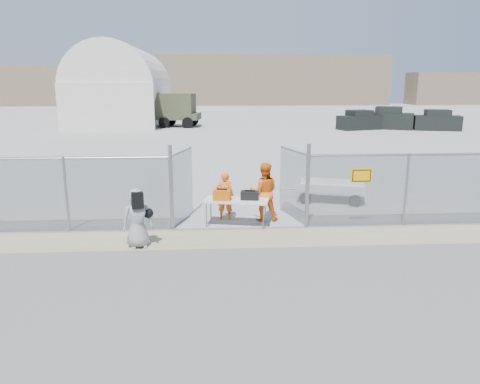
{
  "coord_description": "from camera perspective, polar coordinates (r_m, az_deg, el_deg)",
  "views": [
    {
      "loc": [
        -0.83,
        -11.32,
        4.25
      ],
      "look_at": [
        0.0,
        2.0,
        1.1
      ],
      "focal_mm": 35.0,
      "sensor_mm": 36.0,
      "label": 1
    }
  ],
  "objects": [
    {
      "name": "parked_vehicle_near",
      "position": [
        44.27,
        14.32,
        8.48
      ],
      "size": [
        4.16,
        2.8,
        1.73
      ],
      "primitive_type": null,
      "rotation": [
        0.0,
        0.0,
        0.31
      ],
      "color": "black",
      "rests_on": "ground"
    },
    {
      "name": "visitor",
      "position": [
        12.46,
        -12.39,
        -3.14
      ],
      "size": [
        0.89,
        0.7,
        1.59
      ],
      "primitive_type": "imported",
      "rotation": [
        0.0,
        0.0,
        0.28
      ],
      "color": "gray",
      "rests_on": "ground"
    },
    {
      "name": "quonset_hangar",
      "position": [
        52.13,
        -14.04,
        12.62
      ],
      "size": [
        9.0,
        18.0,
        8.0
      ],
      "primitive_type": null,
      "color": "silver",
      "rests_on": "ground"
    },
    {
      "name": "dirt_strip",
      "position": [
        13.05,
        0.27,
        -5.69
      ],
      "size": [
        44.0,
        1.6,
        0.01
      ],
      "primitive_type": "cube",
      "color": "tan",
      "rests_on": "ground"
    },
    {
      "name": "chain_link_fence",
      "position": [
        13.71,
        -0.0,
        0.0
      ],
      "size": [
        40.0,
        0.2,
        2.2
      ],
      "primitive_type": null,
      "color": "gray",
      "rests_on": "ground"
    },
    {
      "name": "security_worker_left",
      "position": [
        14.69,
        -1.84,
        -0.45
      ],
      "size": [
        0.62,
        0.46,
        1.53
      ],
      "primitive_type": "imported",
      "rotation": [
        0.0,
        0.0,
        2.96
      ],
      "color": "orange",
      "rests_on": "ground"
    },
    {
      "name": "parked_vehicle_far",
      "position": [
        45.89,
        22.88,
        8.06
      ],
      "size": [
        4.29,
        2.76,
        1.79
      ],
      "primitive_type": null,
      "rotation": [
        0.0,
        0.0,
        -0.26
      ],
      "color": "black",
      "rests_on": "ground"
    },
    {
      "name": "parked_vehicle_mid",
      "position": [
        45.69,
        17.63,
        8.58
      ],
      "size": [
        4.84,
        3.63,
        1.99
      ],
      "primitive_type": null,
      "rotation": [
        0.0,
        0.0,
        -0.42
      ],
      "color": "black",
      "rests_on": "ground"
    },
    {
      "name": "tarmac_inside",
      "position": [
        53.49,
        -2.7,
        8.71
      ],
      "size": [
        160.0,
        80.0,
        0.01
      ],
      "primitive_type": "cube",
      "color": "#999999",
      "rests_on": "ground"
    },
    {
      "name": "ground",
      "position": [
        12.12,
        0.59,
        -7.25
      ],
      "size": [
        160.0,
        160.0,
        0.0
      ],
      "primitive_type": "plane",
      "color": "#5A5A5A"
    },
    {
      "name": "security_worker_right",
      "position": [
        14.53,
        2.94,
        0.01
      ],
      "size": [
        0.93,
        0.75,
        1.84
      ],
      "primitive_type": "imported",
      "rotation": [
        0.0,
        0.0,
        3.08
      ],
      "color": "orange",
      "rests_on": "ground"
    },
    {
      "name": "black_duffel",
      "position": [
        13.97,
        1.18,
        -0.42
      ],
      "size": [
        0.57,
        0.4,
        0.25
      ],
      "primitive_type": "cube",
      "rotation": [
        0.0,
        0.0,
        -0.18
      ],
      "color": "black",
      "rests_on": "folding_table"
    },
    {
      "name": "military_truck",
      "position": [
        46.33,
        -9.12,
        9.81
      ],
      "size": [
        6.96,
        3.52,
        3.17
      ],
      "primitive_type": null,
      "rotation": [
        0.0,
        0.0,
        -0.17
      ],
      "color": "#43472C",
      "rests_on": "ground"
    },
    {
      "name": "distant_hills",
      "position": [
        89.51,
        0.17,
        13.43
      ],
      "size": [
        140.0,
        6.0,
        9.0
      ],
      "primitive_type": null,
      "color": "#7F684F",
      "rests_on": "ground"
    },
    {
      "name": "utility_trailer",
      "position": [
        17.36,
        11.02,
        0.15
      ],
      "size": [
        3.46,
        2.43,
        0.76
      ],
      "primitive_type": null,
      "rotation": [
        0.0,
        0.0,
        -0.28
      ],
      "color": "white",
      "rests_on": "ground"
    },
    {
      "name": "folding_table",
      "position": [
        14.11,
        -0.46,
        -2.52
      ],
      "size": [
        2.04,
        1.18,
        0.81
      ],
      "primitive_type": null,
      "rotation": [
        0.0,
        0.0,
        -0.21
      ],
      "color": "white",
      "rests_on": "ground"
    },
    {
      "name": "orange_bag",
      "position": [
        13.89,
        -2.2,
        -0.37
      ],
      "size": [
        0.56,
        0.42,
        0.32
      ],
      "primitive_type": "cube",
      "rotation": [
        0.0,
        0.0,
        -0.17
      ],
      "color": "#EF600B",
      "rests_on": "folding_table"
    }
  ]
}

